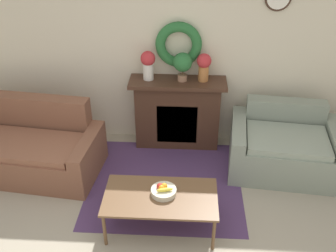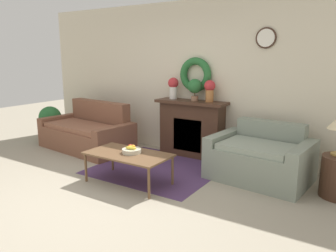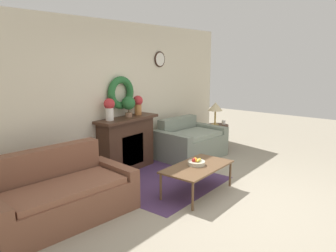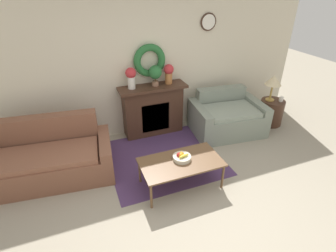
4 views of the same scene
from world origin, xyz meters
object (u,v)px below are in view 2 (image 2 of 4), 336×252
at_px(vase_on_mantel_right, 210,89).
at_px(loveseat_right, 260,158).
at_px(vase_on_mantel_left, 173,87).
at_px(potted_plant_floor_by_couch, 50,119).
at_px(couch_left, 88,133).
at_px(coffee_table, 128,156).
at_px(potted_plant_on_mantel, 195,87).
at_px(fireplace, 192,128).
at_px(fruit_bowl, 132,150).

bearing_deg(vase_on_mantel_right, loveseat_right, -24.49).
bearing_deg(vase_on_mantel_left, potted_plant_floor_by_couch, -166.58).
bearing_deg(vase_on_mantel_left, couch_left, -155.69).
bearing_deg(potted_plant_floor_by_couch, coffee_table, -18.90).
bearing_deg(loveseat_right, vase_on_mantel_left, 170.75).
xyz_separation_m(loveseat_right, vase_on_mantel_left, (-1.77, 0.48, 0.91)).
distance_m(potted_plant_on_mantel, potted_plant_floor_by_couch, 3.25).
xyz_separation_m(fireplace, potted_plant_on_mantel, (0.06, -0.01, 0.73)).
distance_m(vase_on_mantel_left, potted_plant_on_mantel, 0.45).
bearing_deg(coffee_table, vase_on_mantel_right, 74.70).
bearing_deg(vase_on_mantel_left, potted_plant_on_mantel, -2.57).
xyz_separation_m(fireplace, vase_on_mantel_left, (-0.39, 0.01, 0.71)).
bearing_deg(coffee_table, fireplace, 85.89).
bearing_deg(potted_plant_floor_by_couch, vase_on_mantel_left, 13.42).
xyz_separation_m(coffee_table, potted_plant_floor_by_couch, (-2.92, 1.00, 0.04)).
height_order(couch_left, potted_plant_floor_by_couch, couch_left).
distance_m(couch_left, vase_on_mantel_left, 1.89).
height_order(fireplace, potted_plant_floor_by_couch, fireplace).
bearing_deg(loveseat_right, coffee_table, -136.66).
distance_m(coffee_table, potted_plant_on_mantel, 1.82).
xyz_separation_m(couch_left, potted_plant_floor_by_couch, (-1.14, 0.05, 0.14)).
bearing_deg(couch_left, coffee_table, -21.75).
height_order(coffee_table, potted_plant_on_mantel, potted_plant_on_mantel).
height_order(couch_left, vase_on_mantel_left, vase_on_mantel_left).
relative_size(fireplace, potted_plant_floor_by_couch, 1.77).
xyz_separation_m(loveseat_right, vase_on_mantel_right, (-1.06, 0.48, 0.90)).
relative_size(loveseat_right, potted_plant_on_mantel, 3.83).
bearing_deg(potted_plant_on_mantel, loveseat_right, -19.17).
bearing_deg(fireplace, potted_plant_on_mantel, -13.80).
height_order(fireplace, loveseat_right, fireplace).
relative_size(fireplace, vase_on_mantel_right, 3.48).
bearing_deg(fireplace, fruit_bowl, -93.20).
distance_m(loveseat_right, potted_plant_on_mantel, 1.68).
xyz_separation_m(vase_on_mantel_right, potted_plant_on_mantel, (-0.27, -0.02, 0.03)).
distance_m(loveseat_right, fruit_bowl, 1.85).
bearing_deg(fruit_bowl, couch_left, 153.18).
height_order(fruit_bowl, vase_on_mantel_right, vase_on_mantel_right).
bearing_deg(couch_left, vase_on_mantel_right, 23.47).
distance_m(vase_on_mantel_left, potted_plant_floor_by_couch, 2.83).
bearing_deg(coffee_table, potted_plant_floor_by_couch, 161.10).
distance_m(couch_left, coffee_table, 2.02).
height_order(couch_left, vase_on_mantel_right, vase_on_mantel_right).
xyz_separation_m(fireplace, coffee_table, (-0.12, -1.63, -0.10)).
relative_size(loveseat_right, potted_plant_floor_by_couch, 2.01).
height_order(loveseat_right, potted_plant_on_mantel, potted_plant_on_mantel).
distance_m(vase_on_mantel_right, potted_plant_floor_by_couch, 3.51).
bearing_deg(vase_on_mantel_left, fireplace, -0.84).
relative_size(potted_plant_on_mantel, potted_plant_floor_by_couch, 0.52).
distance_m(loveseat_right, vase_on_mantel_right, 1.47).
relative_size(loveseat_right, vase_on_mantel_right, 3.96).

